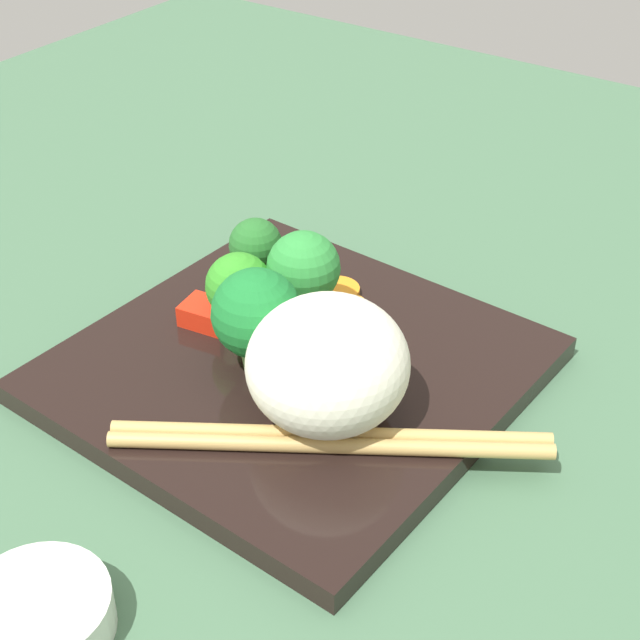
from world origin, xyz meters
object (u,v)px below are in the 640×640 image
rice_mound (328,364)px  broccoli_floret_2 (256,314)px  square_plate (294,369)px  carrot_slice_4 (323,353)px  chopstick_pair (330,440)px  sauce_cup (38,615)px

rice_mound → broccoli_floret_2: 5.58cm
square_plate → carrot_slice_4: bearing=138.0°
broccoli_floret_2 → rice_mound: bearing=78.2°
carrot_slice_4 → rice_mound: bearing=37.5°
rice_mound → chopstick_pair: bearing=38.0°
square_plate → rice_mound: 6.62cm
chopstick_pair → sauce_cup: size_ratio=3.10×
carrot_slice_4 → chopstick_pair: 7.54cm
chopstick_pair → sauce_cup: (15.41, -4.38, -0.73)cm
rice_mound → chopstick_pair: size_ratio=0.43×
square_plate → sauce_cup: sauce_cup is taller
broccoli_floret_2 → carrot_slice_4: broccoli_floret_2 is taller
broccoli_floret_2 → sauce_cup: size_ratio=0.99×
square_plate → carrot_slice_4: 1.91cm
square_plate → broccoli_floret_2: bearing=-33.1°
square_plate → chopstick_pair: chopstick_pair is taller
square_plate → sauce_cup: (20.13, 1.35, 0.34)cm
square_plate → carrot_slice_4: carrot_slice_4 is taller
chopstick_pair → carrot_slice_4: bearing=95.2°
rice_mound → chopstick_pair: rice_mound is taller
square_plate → rice_mound: (2.90, 4.31, 4.11)cm
carrot_slice_4 → broccoli_floret_2: bearing=-37.1°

